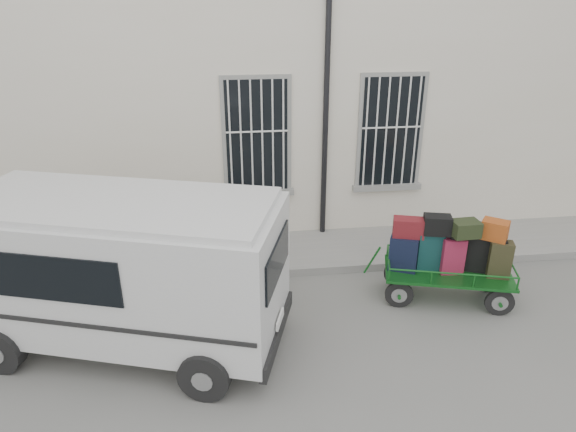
{
  "coord_description": "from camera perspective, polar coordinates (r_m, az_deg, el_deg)",
  "views": [
    {
      "loc": [
        -1.02,
        -6.83,
        4.84
      ],
      "look_at": [
        -0.03,
        1.0,
        1.39
      ],
      "focal_mm": 32.0,
      "sensor_mm": 36.0,
      "label": 1
    }
  ],
  "objects": [
    {
      "name": "building",
      "position": [
        12.51,
        -2.5,
        15.13
      ],
      "size": [
        24.0,
        5.15,
        6.0
      ],
      "color": "beige",
      "rests_on": "ground"
    },
    {
      "name": "sidewalk",
      "position": [
        10.26,
        -0.66,
        -4.05
      ],
      "size": [
        24.0,
        1.7,
        0.15
      ],
      "primitive_type": "cube",
      "color": "gray",
      "rests_on": "ground"
    },
    {
      "name": "ground",
      "position": [
        8.44,
        1.08,
        -11.41
      ],
      "size": [
        80.0,
        80.0,
        0.0
      ],
      "primitive_type": "plane",
      "color": "slate",
      "rests_on": "ground"
    },
    {
      "name": "luggage_cart",
      "position": [
        8.93,
        17.44,
        -4.15
      ],
      "size": [
        2.48,
        1.46,
        1.53
      ],
      "rotation": [
        0.0,
        0.0,
        -0.27
      ],
      "color": "black",
      "rests_on": "ground"
    },
    {
      "name": "van",
      "position": [
        7.64,
        -17.96,
        -5.13
      ],
      "size": [
        4.89,
        3.16,
        2.3
      ],
      "rotation": [
        0.0,
        0.0,
        -0.3
      ],
      "color": "silver",
      "rests_on": "ground"
    }
  ]
}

